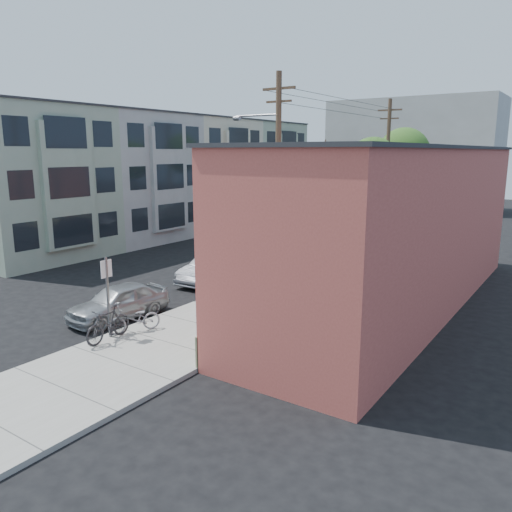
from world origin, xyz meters
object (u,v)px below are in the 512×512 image
Objects in this scene: parking_meter_near at (216,277)px; car_2 at (275,253)px; patio_chair_a at (252,319)px; tree_leafy_mid at (373,163)px; bus at (357,205)px; parking_meter_far at (298,250)px; utility_pole_near at (277,172)px; tree_leafy_far at (403,154)px; car_3 at (317,240)px; parked_bike_b at (134,319)px; patron_green at (287,293)px; car_1 at (213,268)px; car_4 at (352,228)px; tree_bare at (311,219)px; patio_chair_b at (245,323)px; sign_post at (108,290)px; patron_grey at (233,311)px; parked_bike_a at (108,324)px; car_0 at (119,302)px; cyclist at (269,278)px.

parking_meter_near is 7.33m from car_2.
parking_meter_near is 4.69m from patio_chair_a.
bus is at bearing 117.84° from tree_leafy_mid.
parking_meter_far is 0.12× the size of utility_pole_near.
bus is (-4.91, 2.89, -4.54)m from tree_leafy_far.
tree_leafy_mid is 6.64m from car_3.
bus reaches higher than parked_bike_b.
tree_leafy_far is 7.29m from bus.
patron_green reaches higher than parking_meter_far.
tree_leafy_far is 21.50m from car_1.
utility_pole_near reaches higher than car_4.
parking_meter_near is 7.95m from tree_bare.
tree_leafy_mid is 20.59m from patio_chair_b.
sign_post is 18.49m from car_3.
patron_green is (-0.03, 2.47, 0.36)m from patio_chair_a.
bus is (-2.91, 18.55, 0.96)m from car_2.
sign_post is 32.00m from bus.
patio_chair_b is at bearing -64.86° from car_2.
sign_post is at bearing -79.05° from car_1.
patron_grey is 22.17m from car_4.
parked_bike_a is at bearing -80.65° from bus.
car_0 is 0.84× the size of car_3.
tree_leafy_far is at bearing 90.00° from tree_bare.
patio_chair_b is at bearing -73.23° from tree_bare.
patron_grey is at bearing -67.50° from utility_pole_near.
car_3 is 0.41× the size of bus.
utility_pole_near is 5.55m from car_2.
car_2 is (-2.00, -15.66, -5.50)m from tree_leafy_far.
tree_leafy_far is 9.18× the size of patio_chair_a.
cyclist reaches higher than patio_chair_b.
parked_bike_a is 0.40× the size of car_3.
patio_chair_b is 0.22× the size of car_0.
patio_chair_b is at bearing -65.09° from utility_pole_near.
car_3 is at bearing 113.08° from tree_bare.
sign_post reaches higher than patio_chair_a.
patio_chair_a is 0.49× the size of cyclist.
car_0 is at bearing -94.22° from tree_leafy_far.
parking_meter_near is at bearing 130.21° from patio_chair_a.
cyclist reaches higher than patron_green.
parking_meter_far is 5.49m from car_1.
tree_bare is 10.60m from car_4.
car_3 is (-3.58, 11.48, -0.38)m from cyclist.
car_4 is (-2.00, 10.22, -1.95)m from tree_bare.
patio_chair_b is 11.72m from car_2.
car_2 is 0.40× the size of bus.
car_3 is (-5.24, 15.16, 0.09)m from patio_chair_a.
patron_grey reaches higher than car_2.
patron_green reaches higher than car_2.
car_1 is (-2.54, -20.64, -5.47)m from tree_leafy_far.
parked_bike_a is (0.34, -6.21, -0.25)m from parking_meter_near.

